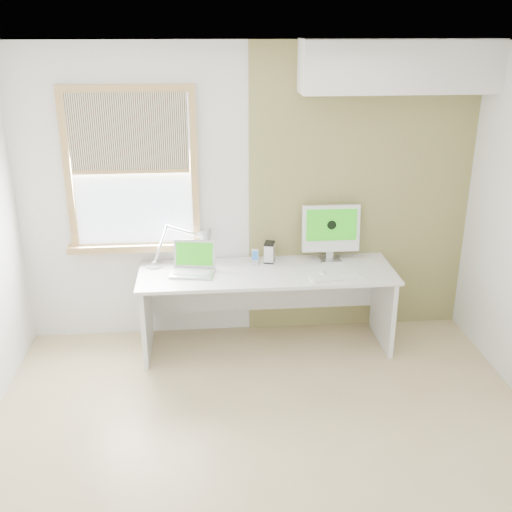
{
  "coord_description": "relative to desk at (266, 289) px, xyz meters",
  "views": [
    {
      "loc": [
        -0.39,
        -3.39,
        2.73
      ],
      "look_at": [
        0.0,
        1.05,
        1.0
      ],
      "focal_mm": 42.46,
      "sensor_mm": 36.0,
      "label": 1
    }
  ],
  "objects": [
    {
      "name": "soffit",
      "position": [
        1.08,
        0.13,
        1.87
      ],
      "size": [
        1.6,
        0.4,
        0.42
      ],
      "primitive_type": "cube",
      "color": "white",
      "rests_on": "room"
    },
    {
      "name": "desk_lamp",
      "position": [
        -0.6,
        0.18,
        0.39
      ],
      "size": [
        0.68,
        0.29,
        0.37
      ],
      "color": "silver",
      "rests_on": "desk"
    },
    {
      "name": "keyboard",
      "position": [
        0.56,
        -0.27,
        0.2
      ],
      "size": [
        0.46,
        0.19,
        0.02
      ],
      "color": "white",
      "rests_on": "desk"
    },
    {
      "name": "external_drive",
      "position": [
        0.05,
        0.16,
        0.28
      ],
      "size": [
        0.12,
        0.15,
        0.18
      ],
      "color": "silver",
      "rests_on": "desk"
    },
    {
      "name": "phone_dock",
      "position": [
        -0.09,
        0.11,
        0.23
      ],
      "size": [
        0.09,
        0.09,
        0.14
      ],
      "color": "silver",
      "rests_on": "desk"
    },
    {
      "name": "imac",
      "position": [
        0.59,
        0.17,
        0.48
      ],
      "size": [
        0.51,
        0.17,
        0.5
      ],
      "color": "silver",
      "rests_on": "desk"
    },
    {
      "name": "mouse",
      "position": [
        0.46,
        -0.19,
        0.21
      ],
      "size": [
        0.07,
        0.11,
        0.03
      ],
      "primitive_type": "ellipsoid",
      "rotation": [
        0.0,
        0.0,
        0.12
      ],
      "color": "white",
      "rests_on": "desk"
    },
    {
      "name": "laptop",
      "position": [
        -0.63,
        -0.02,
        0.26
      ],
      "size": [
        0.41,
        0.35,
        0.25
      ],
      "color": "silver",
      "rests_on": "desk"
    },
    {
      "name": "room",
      "position": [
        -0.12,
        -1.44,
        0.77
      ],
      "size": [
        4.04,
        3.54,
        2.64
      ],
      "color": "tan",
      "rests_on": "ground"
    },
    {
      "name": "desk",
      "position": [
        0.0,
        0.0,
        0.0
      ],
      "size": [
        2.2,
        0.7,
        0.73
      ],
      "color": "silver",
      "rests_on": "room"
    },
    {
      "name": "accent_wall",
      "position": [
        0.88,
        0.3,
        0.77
      ],
      "size": [
        2.0,
        0.02,
        2.6
      ],
      "primitive_type": "cube",
      "color": "olive",
      "rests_on": "room"
    },
    {
      "name": "window",
      "position": [
        -1.12,
        0.27,
        1.01
      ],
      "size": [
        1.2,
        0.14,
        1.42
      ],
      "color": "#AD8449",
      "rests_on": "room"
    }
  ]
}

